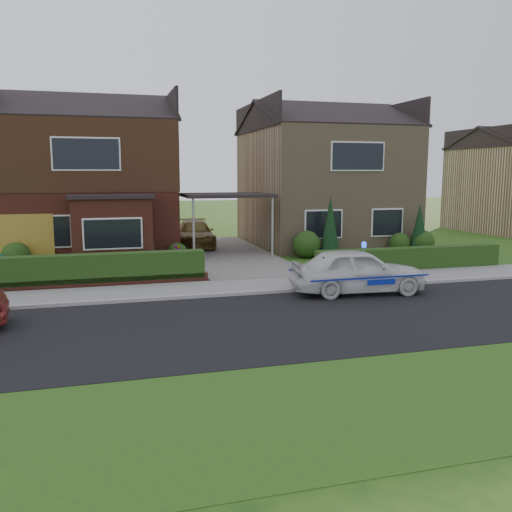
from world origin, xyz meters
name	(u,v)px	position (x,y,z in m)	size (l,w,h in m)	color
ground	(321,318)	(0.00, 0.00, 0.00)	(120.00, 120.00, 0.00)	#204E14
road	(321,318)	(0.00, 0.00, 0.00)	(60.00, 6.00, 0.02)	black
kerb	(283,291)	(0.00, 3.05, 0.06)	(60.00, 0.16, 0.12)	#9E9993
sidewalk	(273,285)	(0.00, 4.10, 0.05)	(60.00, 2.00, 0.10)	slate
grass_verge	(436,395)	(0.00, -5.00, 0.00)	(60.00, 4.00, 0.01)	#204E14
driveway	(227,254)	(0.00, 11.00, 0.06)	(3.80, 12.00, 0.12)	#666059
house_left	(90,170)	(-5.78, 13.90, 3.81)	(7.50, 9.53, 7.25)	brown
house_right	(323,173)	(5.80, 13.99, 3.66)	(7.50, 8.06, 7.25)	#907958
carport_link	(227,196)	(0.00, 10.95, 2.66)	(3.80, 3.00, 2.77)	black
garage_door	(24,241)	(-8.25, 9.96, 1.05)	(2.20, 0.10, 2.10)	olive
dwarf_wall	(88,283)	(-5.80, 5.30, 0.18)	(7.70, 0.25, 0.36)	brown
hedge_left	(89,288)	(-5.80, 5.45, 0.00)	(7.50, 0.55, 0.90)	#183711
hedge_right	(409,271)	(5.80, 5.35, 0.00)	(7.50, 0.55, 0.80)	#183711
shrub_left_far	(16,256)	(-8.50, 9.50, 0.54)	(1.08, 1.08, 1.08)	#183711
shrub_left_mid	(138,249)	(-4.00, 9.30, 0.66)	(1.32, 1.32, 1.32)	#183711
shrub_left_near	(177,253)	(-2.40, 9.60, 0.42)	(0.84, 0.84, 0.84)	#183711
shrub_right_near	(307,244)	(3.20, 9.40, 0.60)	(1.20, 1.20, 1.20)	#183711
shrub_right_mid	(400,243)	(7.80, 9.50, 0.48)	(0.96, 0.96, 0.96)	#183711
shrub_right_far	(423,242)	(8.80, 9.20, 0.54)	(1.08, 1.08, 1.08)	#183711
conifer_a	(330,228)	(4.20, 9.20, 1.30)	(0.90, 0.90, 2.60)	black
conifer_b	(419,230)	(8.60, 9.20, 1.10)	(0.90, 0.90, 2.20)	black
police_car	(358,271)	(2.18, 2.40, 0.69)	(3.75, 4.20, 1.55)	silver
driveway_car	(195,234)	(-1.00, 13.63, 0.74)	(1.73, 4.24, 1.23)	brown
potted_plant_a	(0,264)	(-9.00, 9.00, 0.37)	(0.39, 0.26, 0.73)	gray
potted_plant_b	(123,258)	(-4.59, 9.00, 0.38)	(0.34, 0.42, 0.77)	gray
potted_plant_c	(177,256)	(-2.50, 8.80, 0.43)	(0.48, 0.48, 0.85)	gray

